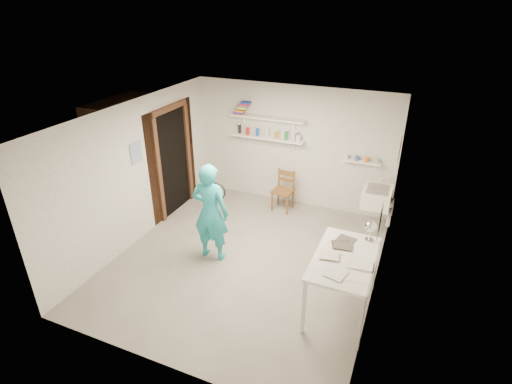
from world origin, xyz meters
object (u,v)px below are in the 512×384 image
at_px(wall_clock, 217,191).
at_px(desk_lamp, 371,227).
at_px(belfast_sink, 377,197).
at_px(work_table, 342,284).
at_px(wooden_chair, 283,191).
at_px(man, 210,212).

distance_m(wall_clock, desk_lamp, 2.41).
bearing_deg(belfast_sink, work_table, -92.82).
relative_size(wall_clock, work_table, 0.23).
bearing_deg(work_table, wooden_chair, 125.22).
distance_m(belfast_sink, wooden_chair, 1.81).
height_order(belfast_sink, desk_lamp, desk_lamp).
bearing_deg(man, wooden_chair, -107.75).
relative_size(belfast_sink, desk_lamp, 3.71).
relative_size(wooden_chair, desk_lamp, 5.06).
xyz_separation_m(belfast_sink, wooden_chair, (-1.78, 0.13, -0.29)).
distance_m(man, desk_lamp, 2.43).
bearing_deg(belfast_sink, wooden_chair, 175.70).
bearing_deg(wall_clock, work_table, -19.08).
bearing_deg(work_table, wall_clock, 163.55).
bearing_deg(work_table, belfast_sink, 87.18).
bearing_deg(wooden_chair, man, -100.30).
xyz_separation_m(wooden_chair, work_table, (1.67, -2.37, 0.02)).
relative_size(man, work_table, 1.27).
bearing_deg(belfast_sink, man, -141.91).
relative_size(work_table, desk_lamp, 8.00).
xyz_separation_m(man, work_table, (2.20, -0.43, -0.39)).
height_order(belfast_sink, wooden_chair, belfast_sink).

